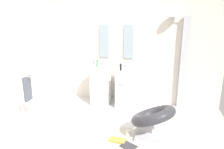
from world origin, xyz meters
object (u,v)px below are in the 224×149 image
object	(u,v)px
coffee_mug	(128,133)
soap_bottle_black	(121,67)
lounge_chair	(153,118)
towel_rack	(26,90)
shower_column	(183,61)
soap_bottle_clear	(124,69)
soap_bottle_green	(97,64)
magazine_ochre	(118,140)
magazine_charcoal	(129,146)
soap_bottle_grey	(93,65)
soap_bottle_white	(101,67)
pedestal_sink_right	(125,86)
pedestal_sink_left	(101,85)

from	to	relation	value
coffee_mug	soap_bottle_black	xyz separation A→B (m)	(-0.38, 1.17, 0.89)
lounge_chair	towel_rack	xyz separation A→B (m)	(-2.50, 0.08, 0.28)
shower_column	soap_bottle_clear	distance (m)	1.31
soap_bottle_black	soap_bottle_green	distance (m)	0.63
magazine_ochre	magazine_charcoal	xyz separation A→B (m)	(0.20, -0.12, -0.01)
coffee_mug	soap_bottle_green	bearing A→B (deg)	125.65
coffee_mug	soap_bottle_green	size ratio (longest dim) A/B	0.65
magazine_ochre	magazine_charcoal	size ratio (longest dim) A/B	1.15
magazine_ochre	soap_bottle_black	distance (m)	1.66
soap_bottle_grey	lounge_chair	bearing A→B (deg)	-38.20
coffee_mug	soap_bottle_black	bearing A→B (deg)	108.04
magazine_ochre	soap_bottle_white	distance (m)	1.73
shower_column	pedestal_sink_right	bearing A→B (deg)	-167.27
magazine_ochre	coffee_mug	bearing A→B (deg)	59.26
magazine_charcoal	shower_column	bearing A→B (deg)	93.65
soap_bottle_green	soap_bottle_white	bearing A→B (deg)	-55.52
soap_bottle_green	towel_rack	bearing A→B (deg)	-133.65
magazine_ochre	coffee_mug	world-z (taller)	coffee_mug
coffee_mug	soap_bottle_green	xyz separation A→B (m)	(-0.98, 1.36, 0.89)
lounge_chair	shower_column	bearing A→B (deg)	69.65
shower_column	lounge_chair	size ratio (longest dim) A/B	1.91
magazine_charcoal	soap_bottle_black	xyz separation A→B (m)	(-0.44, 1.48, 0.94)
soap_bottle_white	soap_bottle_green	size ratio (longest dim) A/B	0.89
lounge_chair	soap_bottle_black	size ratio (longest dim) A/B	6.77
towel_rack	shower_column	bearing A→B (deg)	24.06
pedestal_sink_right	soap_bottle_grey	size ratio (longest dim) A/B	6.46
lounge_chair	magazine_charcoal	xyz separation A→B (m)	(-0.35, -0.42, -0.33)
pedestal_sink_left	soap_bottle_grey	xyz separation A→B (m)	(-0.16, -0.03, 0.47)
pedestal_sink_left	soap_bottle_clear	size ratio (longest dim) A/B	7.52
shower_column	magazine_charcoal	bearing A→B (deg)	-115.41
pedestal_sink_right	soap_bottle_clear	distance (m)	0.47
pedestal_sink_right	shower_column	bearing A→B (deg)	12.73
pedestal_sink_left	soap_bottle_white	size ratio (longest dim) A/B	6.69
lounge_chair	soap_bottle_clear	bearing A→B (deg)	124.21
magazine_ochre	soap_bottle_grey	bearing A→B (deg)	127.98
soap_bottle_black	soap_bottle_green	size ratio (longest dim) A/B	0.96
lounge_chair	soap_bottle_white	world-z (taller)	soap_bottle_white
soap_bottle_black	soap_bottle_grey	bearing A→B (deg)	173.24
soap_bottle_clear	coffee_mug	bearing A→B (deg)	-75.68
soap_bottle_white	soap_bottle_black	distance (m)	0.43
soap_bottle_black	coffee_mug	bearing A→B (deg)	-71.96
soap_bottle_clear	soap_bottle_black	bearing A→B (deg)	160.40
pedestal_sink_left	magazine_ochre	distance (m)	1.70
shower_column	soap_bottle_grey	world-z (taller)	shower_column
towel_rack	soap_bottle_clear	size ratio (longest dim) A/B	7.27
towel_rack	soap_bottle_clear	xyz separation A→B (m)	(1.80, 0.94, 0.31)
pedestal_sink_left	pedestal_sink_right	distance (m)	0.59
lounge_chair	soap_bottle_grey	distance (m)	1.93
towel_rack	lounge_chair	bearing A→B (deg)	-1.92
lounge_chair	pedestal_sink_right	bearing A→B (deg)	120.81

